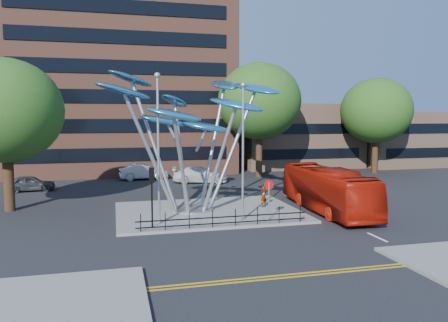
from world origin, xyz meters
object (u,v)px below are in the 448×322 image
object	(u,v)px
pedestrian	(263,196)
leaf_sculpture	(190,110)
parked_car_mid	(143,172)
red_bus	(327,189)
no_entry_sign_island	(269,193)
parked_car_right	(200,175)
tree_far	(376,111)
tree_left	(5,111)
tree_right	(259,101)
street_lamp_right	(243,139)
street_lamp_left	(158,135)
traffic_light_island	(152,184)
parked_car_left	(30,183)

from	to	relation	value
pedestrian	leaf_sculpture	bearing A→B (deg)	-41.94
parked_car_mid	red_bus	bearing A→B (deg)	-153.48
no_entry_sign_island	pedestrian	size ratio (longest dim) A/B	1.53
leaf_sculpture	red_bus	world-z (taller)	leaf_sculpture
parked_car_mid	parked_car_right	distance (m)	6.28
tree_far	pedestrian	size ratio (longest dim) A/B	6.77
tree_left	leaf_sculpture	distance (m)	12.38
tree_right	street_lamp_right	size ratio (longest dim) A/B	1.46
street_lamp_left	traffic_light_island	bearing A→B (deg)	-116.57
street_lamp_left	no_entry_sign_island	bearing A→B (deg)	-8.61
leaf_sculpture	no_entry_sign_island	bearing A→B (deg)	-45.67
red_bus	tree_right	bearing A→B (deg)	89.14
tree_far	parked_car_right	xyz separation A→B (m)	(-20.91, -2.49, -6.33)
tree_left	parked_car_mid	distance (m)	17.39
leaf_sculpture	parked_car_left	bearing A→B (deg)	136.13
leaf_sculpture	parked_car_mid	bearing A→B (deg)	97.20
no_entry_sign_island	parked_car_left	distance (m)	22.53
leaf_sculpture	traffic_light_island	bearing A→B (deg)	-125.04
tree_far	parked_car_left	distance (m)	36.85
tree_left	traffic_light_island	distance (m)	12.44
tree_right	no_entry_sign_island	bearing A→B (deg)	-107.12
tree_left	pedestrian	world-z (taller)	tree_left
tree_left	no_entry_sign_island	distance (m)	18.35
leaf_sculpture	parked_car_left	distance (m)	17.79
no_entry_sign_island	tree_far	bearing A→B (deg)	44.25
traffic_light_island	no_entry_sign_island	xyz separation A→B (m)	(7.00, 0.02, -0.80)
tree_right	tree_far	bearing A→B (deg)	0.00
tree_left	no_entry_sign_island	bearing A→B (deg)	-25.07
red_bus	pedestrian	size ratio (longest dim) A/B	6.71
no_entry_sign_island	parked_car_left	size ratio (longest dim) A/B	0.61
traffic_light_island	parked_car_mid	world-z (taller)	traffic_light_island
tree_right	pedestrian	bearing A→B (deg)	-107.69
red_bus	parked_car_left	xyz separation A→B (m)	(-21.05, 13.64, -0.81)
leaf_sculpture	street_lamp_right	bearing A→B (deg)	-55.09
street_lamp_right	parked_car_mid	size ratio (longest dim) A/B	1.71
tree_right	parked_car_left	world-z (taller)	tree_right
street_lamp_right	pedestrian	xyz separation A→B (m)	(2.50, 3.33, -4.15)
red_bus	parked_car_mid	bearing A→B (deg)	123.65
street_lamp_right	parked_car_right	bearing A→B (deg)	87.95
tree_left	parked_car_right	xyz separation A→B (m)	(15.09, 9.51, -6.02)
traffic_light_island	parked_car_right	xyz separation A→B (m)	(6.09, 17.01, -1.84)
street_lamp_left	street_lamp_right	bearing A→B (deg)	-5.71
tree_left	tree_right	bearing A→B (deg)	28.61
tree_left	parked_car_left	size ratio (longest dim) A/B	2.56
tree_left	pedestrian	bearing A→B (deg)	-12.20
leaf_sculpture	traffic_light_island	world-z (taller)	leaf_sculpture
traffic_light_island	parked_car_left	distance (m)	18.28
street_lamp_left	traffic_light_island	world-z (taller)	street_lamp_left
tree_right	tree_left	distance (m)	25.09
pedestrian	parked_car_left	distance (m)	20.84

